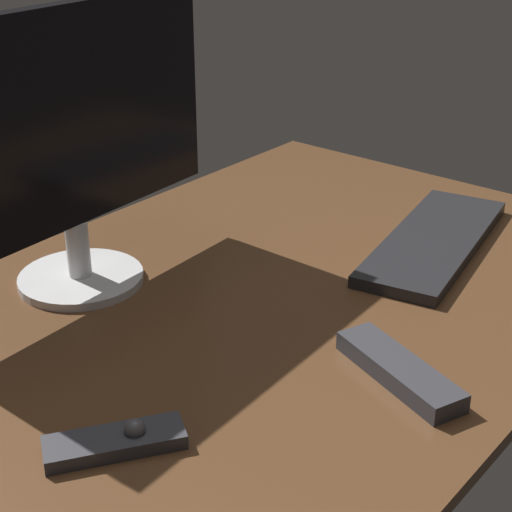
{
  "coord_description": "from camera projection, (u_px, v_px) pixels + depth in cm",
  "views": [
    {
      "loc": [
        -78.88,
        -68.36,
        61.49
      ],
      "look_at": [
        7.39,
        1.97,
        8.0
      ],
      "focal_mm": 58.73,
      "sensor_mm": 36.0,
      "label": 1
    }
  ],
  "objects": [
    {
      "name": "desk",
      "position": [
        234.0,
        321.0,
        1.2
      ],
      "size": [
        140.0,
        84.0,
        2.0
      ],
      "primitive_type": "cube",
      "color": "#4C301C",
      "rests_on": "ground"
    },
    {
      "name": "monitor",
      "position": [
        67.0,
        138.0,
        1.19
      ],
      "size": [
        54.18,
        19.13,
        41.63
      ],
      "rotation": [
        0.0,
        0.0,
        0.05
      ],
      "color": "#BBBBBB",
      "rests_on": "desk"
    },
    {
      "name": "keyboard",
      "position": [
        434.0,
        241.0,
        1.4
      ],
      "size": [
        43.1,
        21.26,
        2.0
      ],
      "primitive_type": "cube",
      "rotation": [
        0.0,
        0.0,
        0.19
      ],
      "color": "black",
      "rests_on": "desk"
    },
    {
      "name": "media_remote",
      "position": [
        116.0,
        441.0,
        0.92
      ],
      "size": [
        15.76,
        12.8,
        3.36
      ],
      "rotation": [
        0.0,
        0.0,
        -0.59
      ],
      "color": "#2D2D33",
      "rests_on": "desk"
    },
    {
      "name": "tv_remote",
      "position": [
        399.0,
        370.0,
        1.05
      ],
      "size": [
        12.14,
        20.35,
        2.55
      ],
      "primitive_type": "cube",
      "rotation": [
        0.0,
        0.0,
        1.2
      ],
      "color": "#2D2D33",
      "rests_on": "desk"
    }
  ]
}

